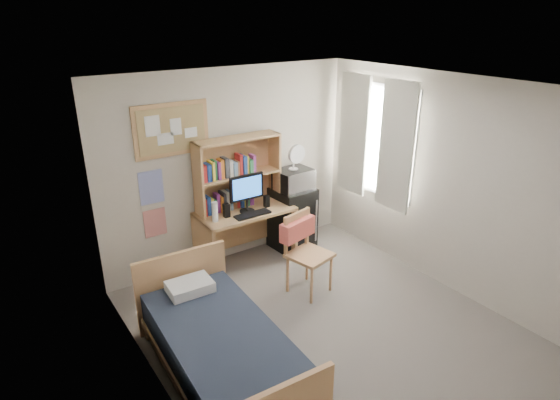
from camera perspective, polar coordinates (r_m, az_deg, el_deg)
floor at (r=5.33m, az=5.95°, el=-15.54°), size 3.60×4.20×0.02m
ceiling at (r=4.27m, az=7.36°, el=13.39°), size 3.60×4.20×0.02m
wall_back at (r=6.26m, az=-6.05°, el=4.00°), size 3.60×0.04×2.60m
wall_front at (r=3.58m, az=29.79°, el=-14.03°), size 3.60×0.04×2.60m
wall_left at (r=3.84m, az=-14.53°, el=-9.00°), size 0.04×4.20×2.60m
wall_right at (r=5.91m, az=19.93°, el=1.65°), size 0.04×4.20×2.60m
window_unit at (r=6.51m, az=11.54°, el=7.14°), size 0.10×1.40×1.70m
curtain_left at (r=6.23m, az=13.97°, el=6.26°), size 0.04×0.55×1.70m
curtain_right at (r=6.77m, az=8.94°, el=7.88°), size 0.04×0.55×1.70m
bulletin_board at (r=5.77m, az=-13.08°, el=8.37°), size 0.94×0.03×0.64m
poster_wave at (r=5.86m, az=-15.43°, el=1.49°), size 0.30×0.01×0.42m
poster_japan at (r=6.04m, az=-14.98°, el=-2.68°), size 0.28×0.01×0.36m
desk at (r=6.34m, az=-4.20°, el=-4.54°), size 1.28×0.66×0.80m
desk_chair at (r=5.68m, az=3.65°, el=-6.66°), size 0.61×0.61×1.01m
mini_fridge at (r=6.74m, az=1.47°, el=-2.21°), size 0.57×0.57×0.91m
bed at (r=4.61m, az=-7.07°, el=-18.11°), size 1.08×2.00×0.54m
hutch at (r=6.12m, az=-5.12°, el=3.31°), size 1.16×0.31×0.95m
monitor at (r=6.02m, az=-4.08°, el=0.79°), size 0.48×0.04×0.51m
keyboard at (r=6.00m, az=-3.36°, el=-1.76°), size 0.49×0.16×0.02m
speaker_left at (r=5.96m, az=-6.54°, el=-1.27°), size 0.07×0.07×0.18m
speaker_right at (r=6.23m, az=-1.65°, el=-0.14°), size 0.07×0.07×0.16m
water_bottle at (r=5.83m, az=-7.94°, el=-1.43°), size 0.08×0.08×0.26m
hoodie at (r=5.66m, az=2.14°, el=-3.54°), size 0.52×0.26×0.24m
microwave at (r=6.51m, az=1.63°, el=2.55°), size 0.51×0.40×0.28m
desk_fan at (r=6.41m, az=1.66°, el=5.13°), size 0.27×0.27×0.33m
pillow at (r=4.99m, az=-10.93°, el=-10.32°), size 0.47×0.34×0.11m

